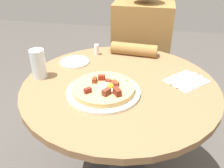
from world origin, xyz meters
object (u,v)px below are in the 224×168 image
at_px(water_glass, 38,64).
at_px(salt_shaker, 97,50).
at_px(pizza_plate, 104,92).
at_px(knife, 184,78).
at_px(person_seated, 140,65).
at_px(bread_plate, 75,62).
at_px(fork, 190,82).
at_px(breakfast_pizza, 104,88).
at_px(dining_table, 119,112).

height_order(water_glass, salt_shaker, water_glass).
xyz_separation_m(pizza_plate, knife, (0.34, 0.18, 0.00)).
height_order(person_seated, bread_plate, person_seated).
distance_m(person_seated, water_glass, 0.80).
distance_m(fork, salt_shaker, 0.55).
distance_m(person_seated, fork, 0.64).
bearing_deg(breakfast_pizza, person_seated, 82.39).
xyz_separation_m(bread_plate, fork, (0.58, -0.10, 0.00)).
bearing_deg(knife, salt_shaker, 109.99).
relative_size(dining_table, person_seated, 0.78).
bearing_deg(pizza_plate, knife, 28.45).
xyz_separation_m(person_seated, pizza_plate, (-0.10, -0.70, 0.20)).
bearing_deg(bread_plate, breakfast_pizza, -49.63).
bearing_deg(dining_table, pizza_plate, -120.82).
height_order(breakfast_pizza, water_glass, water_glass).
xyz_separation_m(dining_table, fork, (0.31, 0.07, 0.17)).
bearing_deg(bread_plate, salt_shaker, 55.65).
bearing_deg(bread_plate, knife, -7.37).
relative_size(fork, knife, 1.00).
distance_m(breakfast_pizza, knife, 0.39).
relative_size(breakfast_pizza, bread_plate, 1.74).
relative_size(water_glass, salt_shaker, 2.31).
distance_m(person_seated, pizza_plate, 0.74).
bearing_deg(bread_plate, dining_table, -31.15).
height_order(breakfast_pizza, bread_plate, breakfast_pizza).
xyz_separation_m(breakfast_pizza, salt_shaker, (-0.13, 0.39, 0.00)).
distance_m(dining_table, water_glass, 0.45).
bearing_deg(salt_shaker, dining_table, -57.70).
height_order(person_seated, water_glass, person_seated).
bearing_deg(fork, pizza_plate, 156.58).
height_order(person_seated, breakfast_pizza, person_seated).
height_order(person_seated, salt_shaker, person_seated).
bearing_deg(bread_plate, person_seated, 54.89).
relative_size(dining_table, water_glass, 6.43).
relative_size(person_seated, pizza_plate, 3.60).
relative_size(person_seated, water_glass, 8.20).
bearing_deg(knife, dining_table, 150.90).
xyz_separation_m(fork, water_glass, (-0.70, -0.08, 0.06)).
distance_m(knife, salt_shaker, 0.51).
xyz_separation_m(fork, salt_shaker, (-0.50, 0.22, 0.02)).
relative_size(dining_table, pizza_plate, 2.82).
height_order(bread_plate, fork, bread_plate).
bearing_deg(water_glass, dining_table, 2.44).
xyz_separation_m(dining_table, knife, (0.29, 0.09, 0.17)).
bearing_deg(fork, salt_shaker, 108.70).
distance_m(person_seated, knife, 0.61).
relative_size(bread_plate, fork, 0.85).
relative_size(person_seated, breakfast_pizza, 4.28).
bearing_deg(dining_table, fork, 12.25).
distance_m(dining_table, knife, 0.35).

